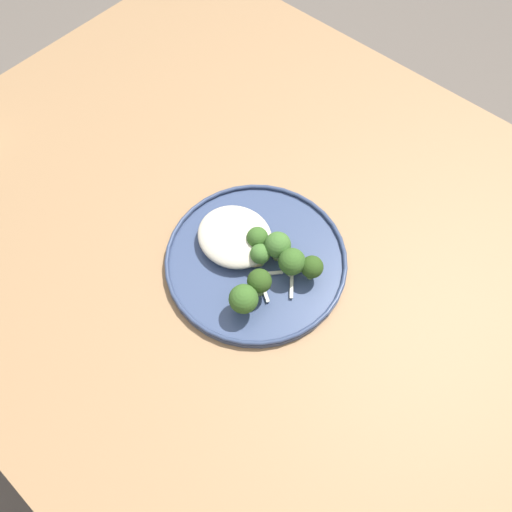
% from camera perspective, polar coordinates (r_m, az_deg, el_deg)
% --- Properties ---
extents(ground, '(6.00, 6.00, 0.00)m').
position_cam_1_polar(ground, '(1.50, 1.86, -13.67)').
color(ground, '#665B51').
extents(wooden_dining_table, '(1.40, 1.00, 0.74)m').
position_cam_1_polar(wooden_dining_table, '(0.89, 3.07, -2.06)').
color(wooden_dining_table, '#9E754C').
rests_on(wooden_dining_table, ground).
extents(dinner_plate, '(0.29, 0.29, 0.02)m').
position_cam_1_polar(dinner_plate, '(0.80, 0.00, -0.40)').
color(dinner_plate, '#38476B').
rests_on(dinner_plate, wooden_dining_table).
extents(noodle_bed, '(0.12, 0.11, 0.03)m').
position_cam_1_polar(noodle_bed, '(0.80, -2.43, 2.24)').
color(noodle_bed, beige).
rests_on(noodle_bed, dinner_plate).
extents(seared_scallop_half_hidden, '(0.03, 0.03, 0.02)m').
position_cam_1_polar(seared_scallop_half_hidden, '(0.79, -0.15, 0.04)').
color(seared_scallop_half_hidden, '#DBB77A').
rests_on(seared_scallop_half_hidden, dinner_plate).
extents(seared_scallop_tilted_round, '(0.03, 0.03, 0.01)m').
position_cam_1_polar(seared_scallop_tilted_round, '(0.81, -4.44, 2.35)').
color(seared_scallop_tilted_round, '#DBB77A').
rests_on(seared_scallop_tilted_round, dinner_plate).
extents(seared_scallop_rear_pale, '(0.02, 0.02, 0.01)m').
position_cam_1_polar(seared_scallop_rear_pale, '(0.80, -0.94, 1.93)').
color(seared_scallop_rear_pale, '#E5C689').
rests_on(seared_scallop_rear_pale, dinner_plate).
extents(seared_scallop_large_seared, '(0.02, 0.02, 0.02)m').
position_cam_1_polar(seared_scallop_large_seared, '(0.79, -1.69, 0.27)').
color(seared_scallop_large_seared, beige).
rests_on(seared_scallop_large_seared, dinner_plate).
extents(broccoli_floret_rear_charred, '(0.04, 0.04, 0.06)m').
position_cam_1_polar(broccoli_floret_rear_charred, '(0.76, 4.10, -0.68)').
color(broccoli_floret_rear_charred, '#89A356').
rests_on(broccoli_floret_rear_charred, dinner_plate).
extents(broccoli_floret_small_sprig, '(0.04, 0.04, 0.06)m').
position_cam_1_polar(broccoli_floret_small_sprig, '(0.74, 0.39, -2.93)').
color(broccoli_floret_small_sprig, '#7A994C').
rests_on(broccoli_floret_small_sprig, dinner_plate).
extents(broccoli_floret_center_pile, '(0.03, 0.03, 0.05)m').
position_cam_1_polar(broccoli_floret_center_pile, '(0.77, 0.48, 0.18)').
color(broccoli_floret_center_pile, '#89A356').
rests_on(broccoli_floret_center_pile, dinner_plate).
extents(broccoli_floret_split_head, '(0.04, 0.04, 0.06)m').
position_cam_1_polar(broccoli_floret_split_head, '(0.77, 2.64, 1.09)').
color(broccoli_floret_split_head, '#89A356').
rests_on(broccoli_floret_split_head, dinner_plate).
extents(broccoli_floret_front_edge, '(0.04, 0.04, 0.05)m').
position_cam_1_polar(broccoli_floret_front_edge, '(0.76, 6.37, -1.28)').
color(broccoli_floret_front_edge, '#7A994C').
rests_on(broccoli_floret_front_edge, dinner_plate).
extents(broccoli_floret_left_leaning, '(0.04, 0.04, 0.06)m').
position_cam_1_polar(broccoli_floret_left_leaning, '(0.73, -1.42, -4.93)').
color(broccoli_floret_left_leaning, '#7A994C').
rests_on(broccoli_floret_left_leaning, dinner_plate).
extents(broccoli_floret_beside_noodles, '(0.03, 0.03, 0.05)m').
position_cam_1_polar(broccoli_floret_beside_noodles, '(0.78, 0.16, 2.02)').
color(broccoli_floret_beside_noodles, '#7A994C').
rests_on(broccoli_floret_beside_noodles, dinner_plate).
extents(onion_sliver_curled_piece, '(0.04, 0.05, 0.00)m').
position_cam_1_polar(onion_sliver_curled_piece, '(0.78, 4.08, -2.90)').
color(onion_sliver_curled_piece, silver).
rests_on(onion_sliver_curled_piece, dinner_plate).
extents(onion_sliver_long_sliver, '(0.05, 0.03, 0.00)m').
position_cam_1_polar(onion_sliver_long_sliver, '(0.77, 0.75, -3.41)').
color(onion_sliver_long_sliver, silver).
rests_on(onion_sliver_long_sliver, dinner_plate).
extents(onion_sliver_pale_crescent, '(0.03, 0.03, 0.00)m').
position_cam_1_polar(onion_sliver_pale_crescent, '(0.78, 1.71, -1.96)').
color(onion_sliver_pale_crescent, silver).
rests_on(onion_sliver_pale_crescent, dinner_plate).
extents(onion_sliver_short_strip, '(0.02, 0.04, 0.00)m').
position_cam_1_polar(onion_sliver_short_strip, '(0.79, 5.21, -1.62)').
color(onion_sliver_short_strip, silver).
rests_on(onion_sliver_short_strip, dinner_plate).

